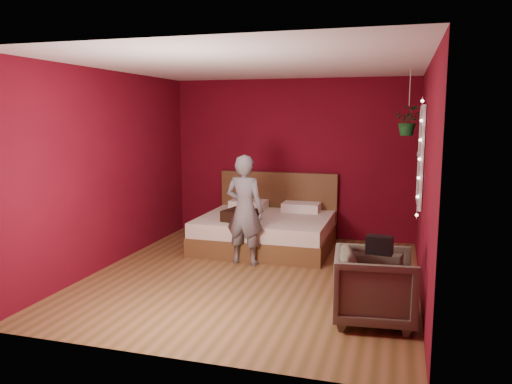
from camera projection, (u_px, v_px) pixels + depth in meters
The scene contains 10 objects.
floor at pixel (253, 276), 6.29m from camera, with size 4.50×4.50×0.00m, color brown.
room_walls at pixel (253, 143), 6.04m from camera, with size 4.04×4.54×2.62m.
window at pixel (420, 156), 6.37m from camera, with size 0.05×0.97×1.27m.
fairy_lights at pixel (419, 159), 5.88m from camera, with size 0.04×0.04×1.45m.
bed at pixel (267, 229), 7.69m from camera, with size 1.96×1.67×1.08m.
person at pixel (245, 210), 6.73m from camera, with size 0.55×0.36×1.50m, color slate.
armchair at pixel (375, 287), 4.86m from camera, with size 0.76×0.78×0.71m, color #5B5B48.
handbag at pixel (380, 245), 4.71m from camera, with size 0.25×0.12×0.18m, color black.
throw_pillow at pixel (241, 215), 7.26m from camera, with size 0.45×0.45×0.16m, color black.
hanging_plant at pixel (408, 121), 6.64m from camera, with size 0.43×0.40×0.86m.
Camera 1 is at (1.74, -5.80, 2.01)m, focal length 35.00 mm.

